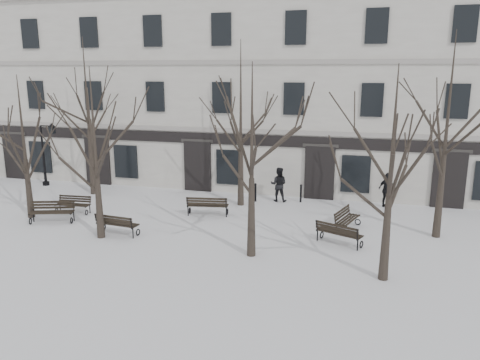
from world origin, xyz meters
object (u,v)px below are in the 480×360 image
(lamp_post, at_px, (47,150))
(tree_3, at_px, (392,150))
(tree_2, at_px, (252,138))
(bench_4, at_px, (207,205))
(bench_1, at_px, (117,224))
(bench_5, at_px, (346,219))
(bench_3, at_px, (73,204))
(tree_0, at_px, (22,130))
(bench_2, at_px, (339,233))
(bench_0, at_px, (52,211))
(tree_1, at_px, (94,134))

(lamp_post, bearing_deg, tree_3, -23.71)
(tree_2, xyz_separation_m, bench_4, (-3.21, 4.28, -3.95))
(bench_1, bearing_deg, bench_5, -154.95)
(bench_3, bearing_deg, bench_1, -36.91)
(tree_0, xyz_separation_m, lamp_post, (-3.19, 5.69, -1.97))
(tree_2, height_order, bench_1, tree_2)
(bench_2, relative_size, bench_3, 1.13)
(tree_0, distance_m, bench_0, 3.97)
(tree_1, relative_size, tree_2, 0.98)
(bench_4, height_order, lamp_post, lamp_post)
(bench_0, bearing_deg, bench_5, -7.47)
(bench_3, distance_m, lamp_post, 6.83)
(bench_4, bearing_deg, tree_3, 138.23)
(tree_3, distance_m, bench_2, 5.12)
(tree_0, bearing_deg, bench_1, -12.83)
(bench_0, distance_m, lamp_post, 7.88)
(bench_1, distance_m, lamp_post, 11.02)
(tree_0, bearing_deg, bench_2, 0.26)
(tree_0, height_order, bench_0, tree_0)
(bench_1, bearing_deg, bench_2, -166.16)
(tree_0, height_order, tree_3, tree_3)
(bench_5, relative_size, lamp_post, 0.51)
(tree_3, xyz_separation_m, bench_3, (-14.54, 3.91, -3.96))
(bench_0, distance_m, bench_1, 3.82)
(tree_0, relative_size, bench_2, 3.43)
(tree_0, distance_m, lamp_post, 6.82)
(tree_2, bearing_deg, lamp_post, 152.36)
(bench_2, bearing_deg, tree_0, 23.53)
(bench_0, relative_size, bench_3, 1.18)
(bench_0, height_order, bench_1, bench_0)
(tree_2, relative_size, bench_1, 3.74)
(tree_1, height_order, tree_2, tree_2)
(tree_3, bearing_deg, bench_4, 147.19)
(bench_5, height_order, lamp_post, lamp_post)
(bench_4, relative_size, bench_5, 1.06)
(tree_2, bearing_deg, tree_3, -10.34)
(tree_2, bearing_deg, bench_4, 126.84)
(bench_0, distance_m, bench_2, 12.97)
(tree_2, height_order, bench_4, tree_2)
(tree_1, distance_m, bench_1, 3.94)
(tree_2, relative_size, bench_4, 3.50)
(tree_1, bearing_deg, bench_3, 139.11)
(bench_0, height_order, bench_5, bench_0)
(bench_2, bearing_deg, tree_3, 143.32)
(bench_0, bearing_deg, lamp_post, 109.54)
(tree_0, relative_size, bench_4, 3.27)
(bench_1, distance_m, bench_3, 4.34)
(tree_3, bearing_deg, bench_1, 171.65)
(tree_1, height_order, bench_3, tree_1)
(bench_0, distance_m, bench_3, 1.54)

